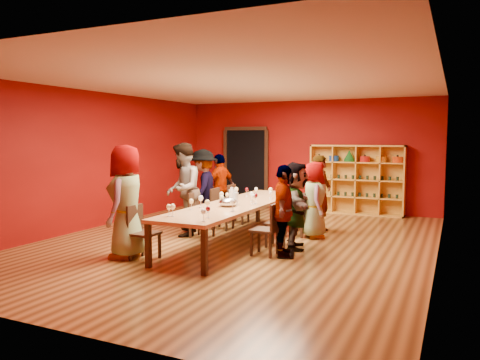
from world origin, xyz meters
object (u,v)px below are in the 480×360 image
person_left_2 (183,189)px  person_right_3 (314,200)px  tasting_table (238,206)px  person_left_3 (203,189)px  person_right_1 (283,211)px  shelving_unit (357,176)px  person_right_4 (321,194)px  person_left_0 (126,201)px  chair_person_right_3 (300,212)px  chair_person_left_4 (236,202)px  wine_bottle (285,188)px  chair_person_right_1 (269,226)px  chair_person_left_2 (198,212)px  chair_person_left_3 (219,206)px  chair_person_left_0 (141,229)px  person_left_4 (220,188)px  chair_person_right_4 (309,207)px  chair_person_right_2 (283,220)px  spittoon_bowl (228,202)px  person_right_2 (296,205)px

person_left_2 → person_right_3: 2.65m
tasting_table → person_left_3: (-1.31, 1.01, 0.17)m
person_left_2 → person_right_1: (2.44, -0.79, -0.17)m
shelving_unit → person_right_4: 2.65m
person_left_0 → chair_person_right_3: (2.09, 2.82, -0.44)m
person_left_3 → chair_person_left_4: person_left_3 is taller
person_right_4 → wine_bottle: size_ratio=5.56×
chair_person_left_4 → chair_person_right_1: (1.82, -2.52, 0.00)m
chair_person_left_2 → person_left_3: person_left_3 is taller
person_left_0 → chair_person_left_3: person_left_0 is taller
chair_person_left_0 → chair_person_left_2: bearing=90.0°
wine_bottle → person_right_3: bearing=-45.3°
person_left_4 → person_right_3: person_left_4 is taller
tasting_table → person_left_4: 2.25m
chair_person_left_0 → person_left_3: 2.86m
chair_person_right_4 → chair_person_right_3: bearing=-90.0°
tasting_table → person_left_0: person_left_0 is taller
chair_person_left_4 → chair_person_right_4: bearing=-4.5°
person_left_0 → person_left_3: bearing=168.9°
chair_person_right_3 → wine_bottle: wine_bottle is taller
shelving_unit → chair_person_left_4: shelving_unit is taller
chair_person_left_4 → person_left_4: (-0.40, 0.00, 0.31)m
person_right_3 → chair_person_right_4: (-0.29, 0.66, -0.26)m
chair_person_right_2 → chair_person_right_4: size_ratio=1.00×
person_left_3 → chair_person_right_4: 2.35m
chair_person_left_0 → person_left_2: bearing=100.9°
person_left_0 → person_right_1: (2.35, 1.10, -0.16)m
tasting_table → wine_bottle: wine_bottle is taller
chair_person_right_1 → chair_person_right_3: (0.00, 1.72, 0.00)m
shelving_unit → chair_person_left_3: 4.06m
chair_person_left_4 → wine_bottle: 1.22m
person_left_2 → chair_person_right_1: person_left_2 is taller
chair_person_right_3 → person_left_4: bearing=160.1°
chair_person_left_0 → person_left_3: size_ratio=0.51×
person_left_2 → chair_person_right_4: 2.74m
tasting_table → person_right_1: (1.17, -0.70, 0.07)m
chair_person_right_2 → chair_person_left_2: bearing=176.4°
shelving_unit → chair_person_left_4: size_ratio=2.70×
wine_bottle → spittoon_bowl: bearing=-95.2°
person_right_2 → chair_person_right_4: (-0.24, 1.70, -0.28)m
chair_person_right_3 → shelving_unit: bearing=81.6°
chair_person_left_2 → person_right_3: size_ratio=0.59×
person_left_3 → person_left_4: size_ratio=1.08×
chair_person_left_0 → chair_person_left_3: bearing=90.0°
chair_person_left_0 → person_right_1: person_right_1 is taller
shelving_unit → chair_person_left_3: size_ratio=2.70×
chair_person_right_2 → person_left_3: bearing=155.2°
chair_person_left_0 → person_left_4: size_ratio=0.55×
chair_person_right_2 → chair_person_left_4: bearing=134.6°
person_right_1 → chair_person_right_3: size_ratio=1.73×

